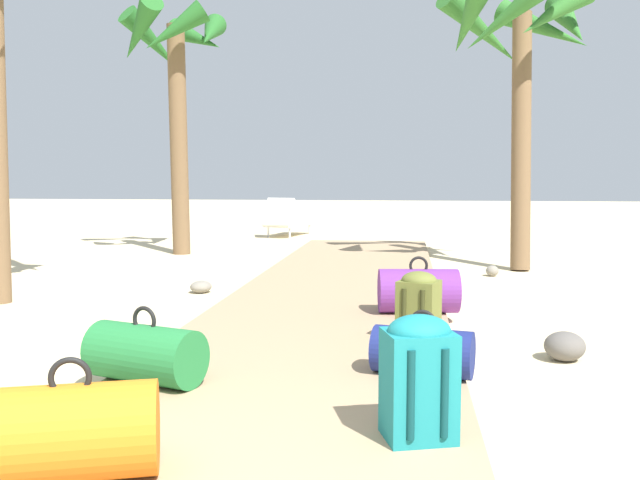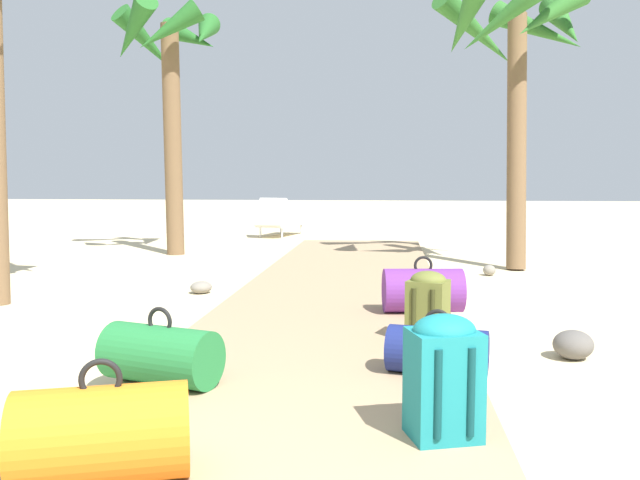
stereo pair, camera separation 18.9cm
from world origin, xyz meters
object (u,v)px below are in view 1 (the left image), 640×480
at_px(duffel_bag_purple, 418,291).
at_px(palm_tree_far_left, 175,65).
at_px(duffel_bag_navy, 423,351).
at_px(lounge_chair, 287,221).
at_px(duffel_bag_green, 145,354).
at_px(backpack_teal, 419,374).
at_px(backpack_olive, 419,305).
at_px(duffel_bag_orange, 72,432).
at_px(palm_tree_far_right, 518,43).

height_order(duffel_bag_purple, palm_tree_far_left, palm_tree_far_left).
distance_m(duffel_bag_navy, lounge_chair, 10.39).
height_order(duffel_bag_green, backpack_teal, backpack_teal).
bearing_deg(duffel_bag_navy, backpack_olive, 90.65).
bearing_deg(backpack_teal, backpack_olive, 88.96).
bearing_deg(duffel_bag_navy, backpack_teal, -92.49).
relative_size(duffel_bag_navy, duffel_bag_purple, 0.88).
relative_size(backpack_olive, duffel_bag_purple, 0.70).
relative_size(duffel_bag_purple, duffel_bag_orange, 0.98).
xyz_separation_m(palm_tree_far_right, lounge_chair, (-3.96, 4.57, -2.71)).
relative_size(palm_tree_far_left, lounge_chair, 2.49).
relative_size(duffel_bag_orange, palm_tree_far_left, 0.19).
bearing_deg(backpack_teal, duffel_bag_orange, -156.61).
bearing_deg(backpack_teal, palm_tree_far_right, 77.79).
height_order(duffel_bag_green, duffel_bag_purple, duffel_bag_purple).
bearing_deg(duffel_bag_navy, duffel_bag_green, -167.87).
relative_size(palm_tree_far_right, lounge_chair, 2.42).
bearing_deg(palm_tree_far_right, duffel_bag_green, -116.78).
bearing_deg(lounge_chair, backpack_teal, -76.99).
xyz_separation_m(duffel_bag_green, lounge_chair, (-1.01, 10.40, 0.08)).
height_order(backpack_teal, palm_tree_far_left, palm_tree_far_left).
xyz_separation_m(duffel_bag_green, backpack_teal, (1.54, -0.65, 0.13)).
distance_m(duffel_bag_navy, backpack_teal, 1.00).
bearing_deg(lounge_chair, palm_tree_far_right, -49.14).
distance_m(duffel_bag_green, duffel_bag_purple, 2.73).
xyz_separation_m(duffel_bag_purple, backpack_teal, (-0.05, -2.87, 0.11)).
distance_m(duffel_bag_navy, palm_tree_far_left, 8.06).
bearing_deg(backpack_olive, backpack_teal, -91.04).
bearing_deg(lounge_chair, palm_tree_far_left, -108.48).
bearing_deg(duffel_bag_purple, palm_tree_far_right, 69.51).
xyz_separation_m(duffel_bag_navy, duffel_bag_purple, (0.01, 1.88, 0.05)).
bearing_deg(palm_tree_far_left, duffel_bag_green, -72.42).
distance_m(duffel_bag_purple, lounge_chair, 8.59).
bearing_deg(palm_tree_far_right, palm_tree_far_left, 168.24).
height_order(backpack_olive, duffel_bag_purple, backpack_olive).
bearing_deg(duffel_bag_green, backpack_olive, 37.01).
bearing_deg(duffel_bag_purple, lounge_chair, 107.65).
distance_m(backpack_teal, lounge_chair, 11.35).
bearing_deg(duffel_bag_orange, palm_tree_far_left, 106.31).
xyz_separation_m(duffel_bag_green, palm_tree_far_left, (-2.19, 6.90, 2.77)).
relative_size(duffel_bag_orange, lounge_chair, 0.46).
bearing_deg(duffel_bag_orange, lounge_chair, 95.92).
bearing_deg(backpack_teal, duffel_bag_green, 157.10).
distance_m(duffel_bag_navy, duffel_bag_orange, 2.10).
relative_size(backpack_olive, duffel_bag_orange, 0.68).
height_order(backpack_teal, palm_tree_far_right, palm_tree_far_right).
bearing_deg(backpack_teal, palm_tree_far_left, 116.27).
xyz_separation_m(duffel_bag_navy, lounge_chair, (-2.60, 10.06, 0.10)).
bearing_deg(backpack_teal, duffel_bag_purple, 88.98).
relative_size(backpack_olive, palm_tree_far_left, 0.13).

